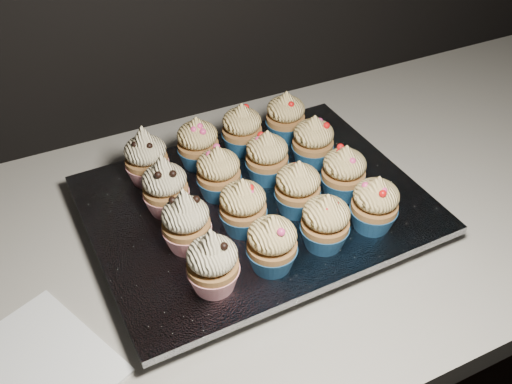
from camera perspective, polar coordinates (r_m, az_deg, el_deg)
worktop at (r=0.85m, az=1.69°, el=-3.09°), size 2.44×0.64×0.04m
napkin at (r=0.71m, az=-22.25°, el=-16.74°), size 0.23×0.23×0.00m
baking_tray at (r=0.82m, az=0.00°, el=-2.08°), size 0.43×0.33×0.02m
foil_lining at (r=0.81m, az=0.00°, el=-1.19°), size 0.47×0.37×0.01m
cupcake_0 at (r=0.67m, az=-4.36°, el=-7.07°), size 0.06×0.06×0.10m
cupcake_1 at (r=0.69m, az=1.61°, el=-5.21°), size 0.06×0.06×0.08m
cupcake_2 at (r=0.72m, az=6.95°, el=-3.03°), size 0.06×0.06×0.08m
cupcake_3 at (r=0.76m, az=11.79°, el=-1.21°), size 0.06×0.06×0.08m
cupcake_4 at (r=0.72m, az=-7.01°, el=-3.00°), size 0.06×0.06×0.10m
cupcake_5 at (r=0.74m, az=-1.32°, el=-1.48°), size 0.06×0.06×0.08m
cupcake_6 at (r=0.77m, az=4.18°, el=0.37°), size 0.06×0.06×0.08m
cupcake_7 at (r=0.80m, az=8.76°, el=1.93°), size 0.06×0.06×0.08m
cupcake_8 at (r=0.78m, az=-9.07°, el=0.50°), size 0.06×0.06×0.10m
cupcake_9 at (r=0.79m, az=-3.76°, el=1.90°), size 0.06×0.06×0.08m
cupcake_10 at (r=0.82m, az=1.10°, el=3.48°), size 0.06×0.06×0.08m
cupcake_11 at (r=0.86m, az=5.72°, el=5.02°), size 0.06×0.06×0.08m
cupcake_12 at (r=0.83m, az=-10.93°, el=3.40°), size 0.06×0.06×0.10m
cupcake_13 at (r=0.85m, az=-5.83°, el=4.85°), size 0.06×0.06×0.08m
cupcake_14 at (r=0.88m, az=-1.40°, el=6.27°), size 0.06×0.06×0.08m
cupcake_15 at (r=0.91m, az=2.98°, el=7.49°), size 0.06×0.06×0.08m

